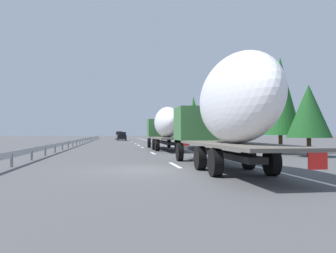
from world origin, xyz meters
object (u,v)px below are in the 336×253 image
Objects in this scene: truck_lead at (165,125)px; car_black_suv at (122,136)px; road_sign at (168,130)px; car_red_compact at (119,135)px; car_white_van at (119,136)px; truck_trailing at (227,109)px.

truck_lead is 3.36× the size of car_black_suv.
road_sign is at bearing -9.27° from truck_lead.
car_black_suv is 1.43× the size of road_sign.
road_sign is at bearing -171.43° from car_red_compact.
truck_lead is 4.81× the size of road_sign.
car_white_van is (50.79, 3.87, -1.43)m from truck_lead.
car_black_suv is (59.72, 3.43, -1.76)m from truck_trailing.
car_white_van is (69.96, 3.87, -1.76)m from truck_trailing.
road_sign is (38.17, -3.10, -0.61)m from truck_trailing.
truck_trailing is 4.66× the size of road_sign.
car_black_suv is (40.56, 3.43, -1.43)m from truck_lead.
car_white_van is 0.96× the size of car_black_suv.
truck_lead is 3.05× the size of car_red_compact.
car_black_suv is (-10.23, -0.44, -0.00)m from car_white_van.
car_red_compact reaches higher than car_white_van.
road_sign is (-31.79, -6.97, 1.15)m from car_white_van.
truck_trailing is 3.26× the size of car_black_suv.
truck_lead reaches higher than car_white_van.
car_white_van reaches higher than car_black_suv.
car_red_compact is at bearing 8.57° from road_sign.
truck_trailing reaches higher than road_sign.
truck_trailing is 83.59m from car_red_compact.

